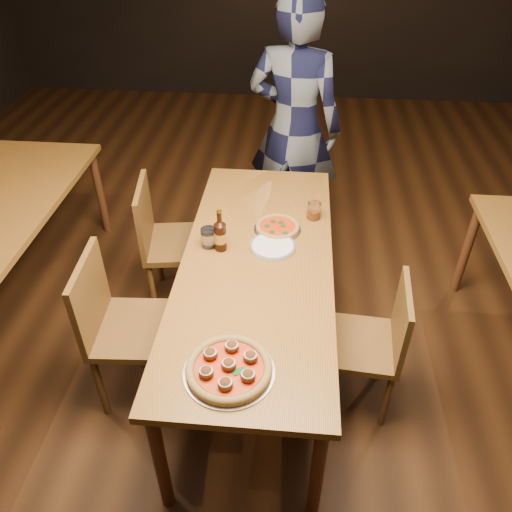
# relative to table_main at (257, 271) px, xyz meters

# --- Properties ---
(ground) EXTENTS (9.00, 9.00, 0.00)m
(ground) POSITION_rel_table_main_xyz_m (0.00, 0.00, -0.68)
(ground) COLOR black
(room_shell) EXTENTS (9.00, 9.00, 9.00)m
(room_shell) POSITION_rel_table_main_xyz_m (0.00, 0.00, 1.18)
(room_shell) COLOR black
(room_shell) RESTS_ON ground
(table_main) EXTENTS (0.80, 2.00, 0.75)m
(table_main) POSITION_rel_table_main_xyz_m (0.00, 0.00, 0.00)
(table_main) COLOR brown
(table_main) RESTS_ON ground
(chair_main_nw) EXTENTS (0.47, 0.47, 0.95)m
(chair_main_nw) POSITION_rel_table_main_xyz_m (-0.61, -0.28, -0.20)
(chair_main_nw) COLOR brown
(chair_main_nw) RESTS_ON ground
(chair_main_sw) EXTENTS (0.49, 0.49, 0.93)m
(chair_main_sw) POSITION_rel_table_main_xyz_m (-0.55, 0.50, -0.21)
(chair_main_sw) COLOR brown
(chair_main_sw) RESTS_ON ground
(chair_main_e) EXTENTS (0.43, 0.43, 0.85)m
(chair_main_e) POSITION_rel_table_main_xyz_m (0.56, -0.24, -0.25)
(chair_main_e) COLOR brown
(chair_main_e) RESTS_ON ground
(chair_end) EXTENTS (0.52, 0.52, 0.88)m
(chair_end) POSITION_rel_table_main_xyz_m (0.09, 1.26, -0.24)
(chair_end) COLOR brown
(chair_end) RESTS_ON ground
(pizza_meatball) EXTENTS (0.38, 0.38, 0.07)m
(pizza_meatball) POSITION_rel_table_main_xyz_m (-0.05, -0.75, 0.10)
(pizza_meatball) COLOR #B7B7BF
(pizza_meatball) RESTS_ON table_main
(pizza_margherita) EXTENTS (0.27, 0.27, 0.04)m
(pizza_margherita) POSITION_rel_table_main_xyz_m (0.09, 0.30, 0.09)
(pizza_margherita) COLOR #B7B7BF
(pizza_margherita) RESTS_ON table_main
(plate_stack) EXTENTS (0.25, 0.25, 0.02)m
(plate_stack) POSITION_rel_table_main_xyz_m (0.08, 0.12, 0.08)
(plate_stack) COLOR white
(plate_stack) RESTS_ON table_main
(beer_bottle) EXTENTS (0.07, 0.07, 0.24)m
(beer_bottle) POSITION_rel_table_main_xyz_m (-0.20, 0.09, 0.16)
(beer_bottle) COLOR black
(beer_bottle) RESTS_ON table_main
(water_glass) EXTENTS (0.09, 0.09, 0.11)m
(water_glass) POSITION_rel_table_main_xyz_m (-0.27, 0.11, 0.13)
(water_glass) COLOR white
(water_glass) RESTS_ON table_main
(amber_glass) EXTENTS (0.08, 0.08, 0.10)m
(amber_glass) POSITION_rel_table_main_xyz_m (0.30, 0.44, 0.12)
(amber_glass) COLOR #A35012
(amber_glass) RESTS_ON table_main
(diner) EXTENTS (0.77, 0.60, 1.86)m
(diner) POSITION_rel_table_main_xyz_m (0.15, 1.30, 0.25)
(diner) COLOR black
(diner) RESTS_ON ground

